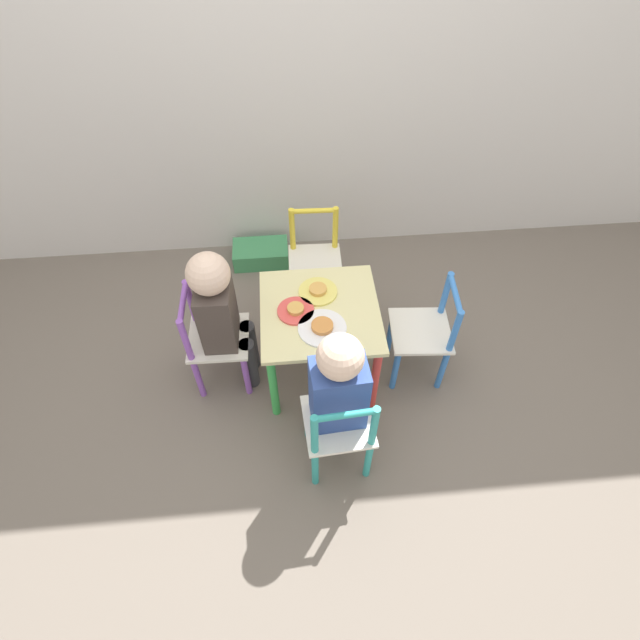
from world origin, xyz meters
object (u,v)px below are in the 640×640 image
chair_teal (339,429)px  storage_bin (261,254)px  child_left (221,310)px  plate_front (322,328)px  chair_purple (214,341)px  plate_back (318,291)px  chair_yellow (315,262)px  child_front (337,389)px  chair_blue (425,334)px  plate_left (296,310)px  kids_table (320,322)px

chair_teal → storage_bin: bearing=-80.3°
child_left → plate_front: child_left is taller
chair_purple → plate_back: 0.51m
child_left → chair_yellow: bearing=-41.4°
child_front → plate_front: (-0.03, 0.30, -0.02)m
chair_blue → chair_purple: bearing=-88.5°
plate_left → storage_bin: 0.89m
child_left → plate_front: (0.41, -0.11, -0.02)m
chair_purple → chair_teal: bearing=-132.5°
chair_blue → child_left: size_ratio=0.70×
chair_purple → storage_bin: bearing=-13.0°
plate_back → kids_table: bearing=-90.0°
chair_yellow → child_front: (0.01, -0.87, 0.19)m
kids_table → chair_yellow: 0.47m
chair_purple → chair_teal: same height
chair_yellow → chair_blue: bearing=-46.1°
chair_purple → chair_yellow: (0.48, 0.46, 0.00)m
chair_teal → storage_bin: size_ratio=1.71×
chair_purple → chair_teal: 0.69m
plate_front → chair_teal: bearing=-85.0°
plate_front → plate_back: bearing=90.0°
chair_purple → kids_table: bearing=-90.0°
child_front → storage_bin: child_front is taller
plate_back → chair_yellow: bearing=87.6°
chair_teal → chair_yellow: size_ratio=1.00×
chair_purple → child_left: size_ratio=0.70×
kids_table → chair_teal: size_ratio=0.94×
chair_teal → plate_left: 0.51m
chair_purple → child_left: (0.06, -0.00, 0.20)m
storage_bin → chair_purple: bearing=-104.1°
chair_yellow → child_front: bearing=-87.3°
kids_table → chair_blue: bearing=-4.1°
kids_table → plate_back: 0.13m
chair_teal → child_left: size_ratio=0.70×
kids_table → chair_purple: bearing=178.9°
chair_teal → plate_back: bearing=-90.7°
chair_teal → chair_purple: bearing=-47.5°
kids_table → storage_bin: bearing=109.0°
kids_table → plate_back: (0.00, 0.10, 0.08)m
plate_left → plate_front: same height
kids_table → plate_front: 0.13m
kids_table → child_left: child_left is taller
plate_front → storage_bin: 1.00m
child_left → plate_back: bearing=-75.9°
chair_yellow → plate_back: 0.40m
chair_purple → plate_front: (0.47, -0.11, 0.18)m
child_left → chair_purple: bearing=90.0°
chair_teal → chair_yellow: same height
chair_teal → plate_left: (-0.13, 0.46, 0.18)m
plate_left → plate_front: 0.14m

